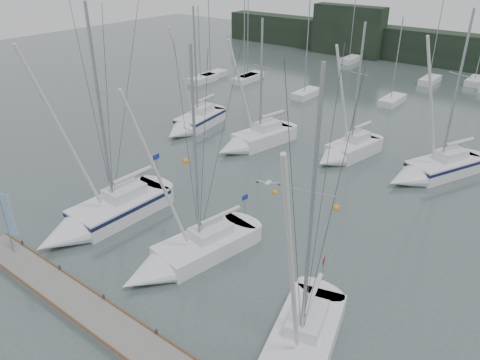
# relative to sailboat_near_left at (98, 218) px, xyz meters

# --- Properties ---
(ground) EXTENTS (160.00, 160.00, 0.00)m
(ground) POSITION_rel_sailboat_near_left_xyz_m (8.58, -0.51, -0.64)
(ground) COLOR #485755
(ground) RESTS_ON ground
(dock) EXTENTS (24.00, 2.00, 0.40)m
(dock) POSITION_rel_sailboat_near_left_xyz_m (8.58, -5.51, -0.44)
(dock) COLOR slate
(dock) RESTS_ON ground
(far_treeline) EXTENTS (90.00, 4.00, 5.00)m
(far_treeline) POSITION_rel_sailboat_near_left_xyz_m (8.58, 61.49, 1.86)
(far_treeline) COLOR black
(far_treeline) RESTS_ON ground
(far_building_left) EXTENTS (12.00, 3.00, 8.00)m
(far_building_left) POSITION_rel_sailboat_near_left_xyz_m (-11.42, 59.49, 3.36)
(far_building_left) COLOR black
(far_building_left) RESTS_ON ground
(mast_forest) EXTENTS (59.14, 28.01, 14.72)m
(mast_forest) POSITION_rel_sailboat_near_left_xyz_m (12.56, 42.92, -0.16)
(mast_forest) COLOR silver
(mast_forest) RESTS_ON ground
(sailboat_near_left) EXTENTS (3.41, 10.18, 15.25)m
(sailboat_near_left) POSITION_rel_sailboat_near_left_xyz_m (0.00, 0.00, 0.00)
(sailboat_near_left) COLOR silver
(sailboat_near_left) RESTS_ON ground
(sailboat_near_center) EXTENTS (4.39, 9.31, 13.68)m
(sailboat_near_center) POSITION_rel_sailboat_near_left_xyz_m (7.30, 0.32, -0.15)
(sailboat_near_center) COLOR silver
(sailboat_near_center) RESTS_ON ground
(sailboat_mid_a) EXTENTS (3.75, 8.43, 12.72)m
(sailboat_mid_a) POSITION_rel_sailboat_near_left_xyz_m (-7.56, 17.29, 0.00)
(sailboat_mid_a) COLOR silver
(sailboat_mid_a) RESTS_ON ground
(sailboat_mid_b) EXTENTS (4.35, 8.60, 12.31)m
(sailboat_mid_b) POSITION_rel_sailboat_near_left_xyz_m (-0.07, 17.21, -0.03)
(sailboat_mid_b) COLOR silver
(sailboat_mid_b) RESTS_ON ground
(sailboat_mid_c) EXTENTS (3.86, 7.44, 12.32)m
(sailboat_mid_c) POSITION_rel_sailboat_near_left_xyz_m (7.93, 20.18, -0.03)
(sailboat_mid_c) COLOR silver
(sailboat_mid_c) RESTS_ON ground
(sailboat_mid_d) EXTENTS (6.27, 9.39, 13.89)m
(sailboat_mid_d) POSITION_rel_sailboat_near_left_xyz_m (15.10, 21.06, -0.01)
(sailboat_mid_d) COLOR silver
(sailboat_mid_d) RESTS_ON ground
(buoy_a) EXTENTS (0.45, 0.45, 0.45)m
(buoy_a) POSITION_rel_sailboat_near_left_xyz_m (6.68, 11.25, -0.64)
(buoy_a) COLOR orange
(buoy_a) RESTS_ON ground
(buoy_b) EXTENTS (0.51, 0.51, 0.51)m
(buoy_b) POSITION_rel_sailboat_near_left_xyz_m (11.49, 12.05, -0.64)
(buoy_b) COLOR orange
(buoy_b) RESTS_ON ground
(buoy_c) EXTENTS (0.58, 0.58, 0.58)m
(buoy_c) POSITION_rel_sailboat_near_left_xyz_m (-2.72, 11.23, -0.64)
(buoy_c) COLOR orange
(buoy_c) RESTS_ON ground
(dock_banner) EXTENTS (0.59, 0.28, 4.13)m
(dock_banner) POSITION_rel_sailboat_near_left_xyz_m (-0.94, -5.20, 2.20)
(dock_banner) COLOR #999CA0
(dock_banner) RESTS_ON dock
(seagull) EXTENTS (1.09, 0.59, 0.22)m
(seagull) POSITION_rel_sailboat_near_left_xyz_m (12.25, 2.07, 5.70)
(seagull) COLOR silver
(seagull) RESTS_ON ground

